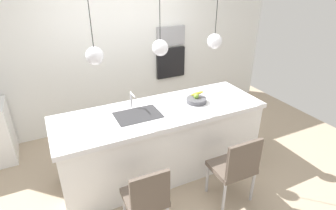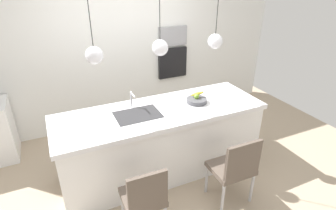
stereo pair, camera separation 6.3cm
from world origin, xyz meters
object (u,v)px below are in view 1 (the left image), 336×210
microwave (171,36)px  chair_middle (235,166)px  fruit_bowl (196,99)px  chair_near (146,198)px  oven (170,63)px

microwave → chair_middle: size_ratio=0.60×
fruit_bowl → microwave: size_ratio=0.51×
chair_near → oven: bearing=58.8°
microwave → oven: 0.50m
chair_middle → chair_near: bearing=179.8°
microwave → fruit_bowl: bearing=-104.0°
fruit_bowl → chair_near: 1.52m
fruit_bowl → microwave: microwave is taller
oven → chair_near: bearing=-121.2°
oven → chair_near: 2.95m
fruit_bowl → microwave: (0.39, 1.57, 0.52)m
fruit_bowl → chair_near: (-1.11, -0.91, -0.48)m
oven → microwave: bearing=0.0°
fruit_bowl → chair_middle: fruit_bowl is taller
oven → chair_near: oven is taller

